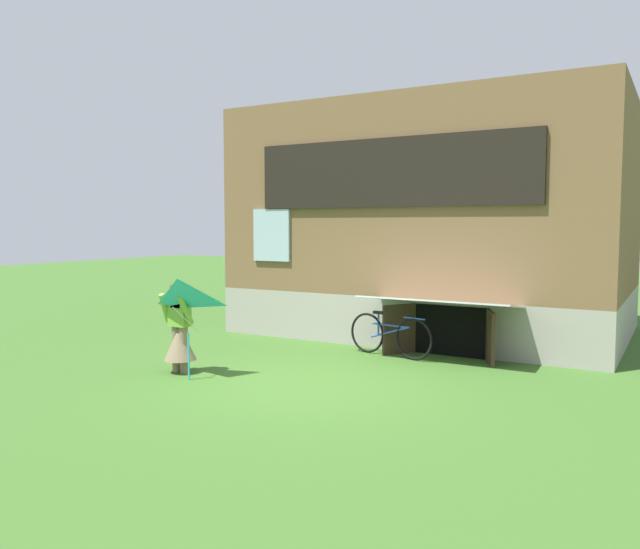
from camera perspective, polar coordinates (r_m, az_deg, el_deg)
ground_plane at (r=9.80m, az=-1.02°, el=-9.69°), size 60.00×60.00×0.00m
log_house at (r=14.71m, az=10.60°, el=4.68°), size 7.98×6.58×4.93m
person at (r=10.55m, az=-12.54°, el=-5.28°), size 0.60×0.52×1.51m
kite at (r=9.79m, az=-12.71°, el=-2.63°), size 1.00×0.99×1.48m
bicycle_blue at (r=11.67m, az=6.31°, el=-5.45°), size 1.76×0.37×0.81m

